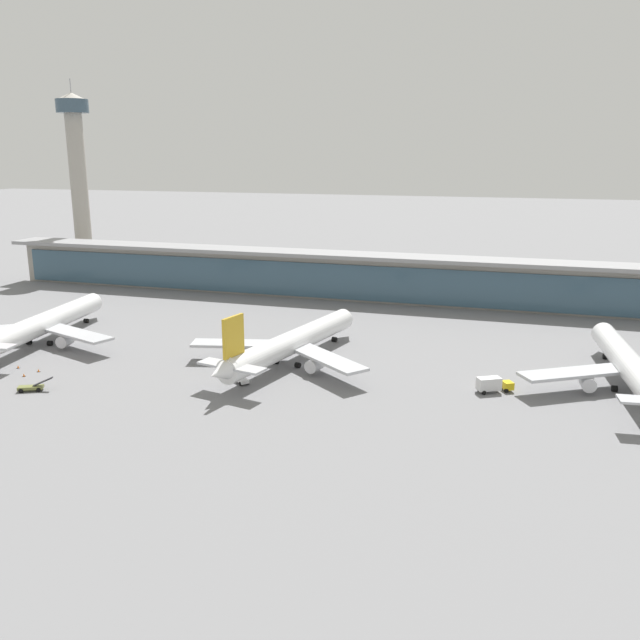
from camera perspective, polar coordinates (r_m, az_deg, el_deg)
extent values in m
plane|color=slate|center=(149.62, -1.55, -3.92)|extent=(1200.00, 1200.00, 0.00)
cylinder|color=white|center=(180.17, -22.57, -0.26)|extent=(10.57, 49.53, 5.19)
cone|color=white|center=(202.38, -18.53, 1.59)|extent=(5.57, 5.21, 5.09)
cube|color=black|center=(199.67, -18.95, 1.66)|extent=(4.11, 2.56, 0.63)
cube|color=#B7BABF|center=(170.83, -20.20, -1.10)|extent=(23.01, 12.94, 0.63)
cylinder|color=silver|center=(181.59, -25.60, -1.34)|extent=(3.26, 4.05, 2.87)
cylinder|color=silver|center=(172.23, -21.01, -1.67)|extent=(3.26, 4.05, 2.87)
cylinder|color=black|center=(180.63, -23.67, -1.74)|extent=(1.21, 1.36, 1.25)
cylinder|color=black|center=(177.51, -22.13, -1.86)|extent=(1.21, 1.36, 1.25)
cylinder|color=black|center=(197.40, -19.40, -0.07)|extent=(1.21, 1.36, 1.25)
cylinder|color=white|center=(150.26, -2.33, -1.88)|extent=(16.00, 49.18, 5.19)
cone|color=white|center=(172.71, 2.36, 0.25)|extent=(6.00, 5.69, 5.09)
cone|color=white|center=(129.47, -8.55, -4.46)|extent=(5.83, 6.61, 4.67)
cube|color=black|center=(169.93, 1.90, 0.34)|extent=(4.28, 2.96, 0.63)
cube|color=#B7BABF|center=(153.01, -6.79, -2.03)|extent=(23.11, 10.69, 0.63)
cube|color=#B7BABF|center=(141.34, 0.56, -3.30)|extent=(21.04, 18.50, 0.63)
cylinder|color=silver|center=(151.59, -6.06, -2.87)|extent=(3.63, 4.30, 2.87)
cylinder|color=silver|center=(142.72, -0.48, -3.88)|extent=(3.63, 4.30, 2.87)
cube|color=gold|center=(131.09, -7.43, -1.39)|extent=(2.00, 6.25, 8.06)
cube|color=#B7BABF|center=(132.09, -7.59, -3.93)|extent=(14.85, 7.02, 0.45)
cylinder|color=black|center=(150.84, -3.78, -3.54)|extent=(1.33, 1.46, 1.25)
cylinder|color=black|center=(147.90, -1.92, -3.88)|extent=(1.33, 1.46, 1.25)
cylinder|color=black|center=(167.82, 1.24, -1.67)|extent=(1.33, 1.46, 1.25)
cylinder|color=white|center=(147.87, 24.95, -3.50)|extent=(10.08, 49.53, 5.19)
cone|color=white|center=(172.92, 22.94, -0.87)|extent=(5.53, 5.16, 5.09)
cube|color=black|center=(169.89, 23.16, -0.82)|extent=(4.09, 2.53, 0.63)
cube|color=#B7BABF|center=(141.53, 20.92, -4.25)|extent=(22.06, 16.65, 0.63)
cylinder|color=silver|center=(142.09, 21.96, -5.03)|extent=(3.23, 4.03, 2.87)
cylinder|color=black|center=(145.98, 23.92, -5.39)|extent=(1.19, 1.35, 1.25)
cylinder|color=black|center=(167.43, 23.26, -2.90)|extent=(1.19, 1.35, 1.25)
cube|color=olive|center=(145.82, -23.54, -5.32)|extent=(5.10, 3.75, 0.60)
cube|color=black|center=(144.90, -22.65, -4.90)|extent=(3.94, 2.57, 1.72)
cylinder|color=black|center=(146.27, -22.82, -5.31)|extent=(0.93, 0.65, 0.90)
cylinder|color=black|center=(144.74, -22.96, -5.53)|extent=(0.93, 0.65, 0.90)
cylinder|color=black|center=(147.09, -24.10, -5.34)|extent=(0.93, 0.65, 0.90)
cylinder|color=black|center=(145.58, -24.25, -5.55)|extent=(0.93, 0.65, 0.90)
cube|color=silver|center=(139.35, -6.83, -5.08)|extent=(4.81, 4.50, 0.60)
cube|color=black|center=(141.08, -7.27, -4.38)|extent=(3.58, 3.26, 1.72)
cylinder|color=black|center=(140.56, -7.43, -5.05)|extent=(0.86, 0.80, 0.90)
cylinder|color=black|center=(141.22, -6.82, -4.94)|extent=(0.86, 0.80, 0.90)
cylinder|color=black|center=(137.69, -6.83, -5.45)|extent=(0.86, 0.80, 0.90)
cylinder|color=black|center=(138.36, -6.21, -5.33)|extent=(0.86, 0.80, 0.90)
cube|color=yellow|center=(138.89, 15.77, -5.40)|extent=(2.69, 2.89, 1.50)
cube|color=black|center=(139.16, 16.07, -5.25)|extent=(1.11, 1.87, 0.70)
cube|color=silver|center=(136.84, 14.27, -5.31)|extent=(5.14, 4.25, 2.50)
cylinder|color=black|center=(139.65, 15.26, -5.58)|extent=(0.92, 0.68, 0.90)
cylinder|color=black|center=(137.90, 15.66, -5.87)|extent=(0.92, 0.68, 0.90)
cylinder|color=black|center=(137.55, 13.48, -5.77)|extent=(0.92, 0.68, 0.90)
cylinder|color=black|center=(135.78, 13.86, -6.07)|extent=(0.92, 0.68, 0.90)
cube|color=#9E998E|center=(214.57, 4.43, 3.54)|extent=(258.07, 8.00, 14.00)
cube|color=#3D5B70|center=(210.57, 4.17, 3.15)|extent=(252.91, 0.50, 11.20)
cube|color=gray|center=(211.37, 4.35, 5.47)|extent=(263.23, 12.80, 1.20)
cylinder|color=#9E998E|center=(279.55, -19.88, 10.07)|extent=(6.40, 6.40, 60.83)
cylinder|color=#384C5B|center=(279.59, -20.47, 16.79)|extent=(12.00, 12.00, 5.00)
cone|color=#9E998E|center=(279.84, -20.54, 17.55)|extent=(10.20, 10.20, 2.40)
cylinder|color=#99999E|center=(280.13, -20.61, 18.30)|extent=(0.36, 0.36, 5.00)
cone|color=orange|center=(155.73, -24.03, -4.32)|extent=(0.44, 0.44, 0.70)
cube|color=black|center=(155.83, -24.02, -4.44)|extent=(0.62, 0.62, 0.04)
cone|color=orange|center=(157.71, -22.98, -3.99)|extent=(0.44, 0.44, 0.70)
cube|color=black|center=(157.80, -22.97, -4.10)|extent=(0.62, 0.62, 0.04)
cone|color=orange|center=(162.06, -24.45, -3.67)|extent=(0.44, 0.44, 0.70)
cube|color=black|center=(162.15, -24.44, -3.78)|extent=(0.62, 0.62, 0.04)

